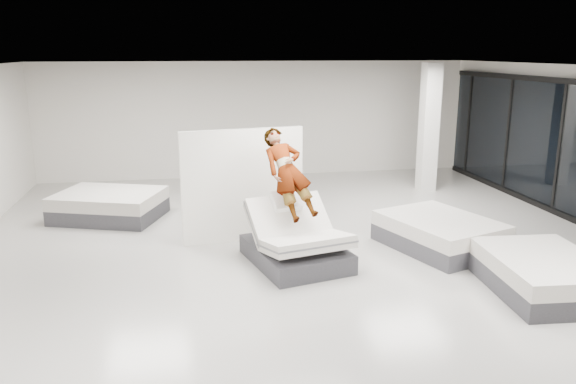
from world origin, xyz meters
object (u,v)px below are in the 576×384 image
object	(u,v)px
remote	(309,206)
flat_bed_right_near	(544,274)
person	(288,190)
flat_bed_right_far	(439,233)
column	(429,128)
hero_bed	(296,244)
flat_bed_left_far	(109,205)
divider_panel	(243,185)

from	to	relation	value
remote	flat_bed_right_near	distance (m)	3.71
person	flat_bed_right_far	bearing A→B (deg)	-14.31
person	flat_bed_right_far	distance (m)	2.92
flat_bed_right_near	column	xyz separation A→B (m)	(0.87, 6.21, 1.33)
hero_bed	flat_bed_left_far	world-z (taller)	hero_bed
remote	flat_bed_right_near	bearing A→B (deg)	-43.35
flat_bed_left_far	flat_bed_right_far	bearing A→B (deg)	-26.13
person	divider_panel	world-z (taller)	divider_panel
hero_bed	person	xyz separation A→B (m)	(-0.08, 0.32, 0.85)
divider_panel	person	bearing A→B (deg)	-68.76
flat_bed_left_far	column	size ratio (longest dim) A/B	0.78
hero_bed	remote	distance (m)	0.67
person	flat_bed_right_near	distance (m)	4.15
person	flat_bed_left_far	size ratio (longest dim) A/B	0.70
hero_bed	remote	bearing A→B (deg)	7.23
flat_bed_right_far	column	distance (m)	4.62
person	flat_bed_left_far	bearing A→B (deg)	124.65
remote	flat_bed_right_far	size ratio (longest dim) A/B	0.06
remote	flat_bed_right_near	size ratio (longest dim) A/B	0.07
divider_panel	flat_bed_right_far	size ratio (longest dim) A/B	0.96
person	column	size ratio (longest dim) A/B	0.55
flat_bed_left_far	column	bearing A→B (deg)	8.56
column	divider_panel	bearing A→B (deg)	-148.81
flat_bed_left_far	divider_panel	bearing A→B (deg)	-34.87
person	flat_bed_right_far	xyz separation A→B (m)	(2.77, -0.03, -0.92)
flat_bed_right_near	column	bearing A→B (deg)	81.99
divider_panel	column	bearing A→B (deg)	21.80
hero_bed	column	xyz separation A→B (m)	(4.26, 4.43, 1.25)
flat_bed_left_far	flat_bed_right_near	bearing A→B (deg)	-36.67
hero_bed	remote	world-z (taller)	hero_bed
remote	divider_panel	bearing A→B (deg)	110.67
remote	flat_bed_right_far	xyz separation A→B (m)	(2.48, 0.26, -0.71)
person	flat_bed_right_near	xyz separation A→B (m)	(3.46, -2.09, -0.93)
remote	flat_bed_left_far	world-z (taller)	remote
divider_panel	flat_bed_left_far	world-z (taller)	divider_panel
hero_bed	divider_panel	bearing A→B (deg)	117.21
divider_panel	flat_bed_right_near	world-z (taller)	divider_panel
hero_bed	flat_bed_right_near	size ratio (longest dim) A/B	0.99
person	remote	bearing A→B (deg)	-57.85
flat_bed_right_far	flat_bed_right_near	size ratio (longest dim) A/B	1.15
person	remote	xyz separation A→B (m)	(0.30, -0.29, -0.22)
flat_bed_left_far	column	distance (m)	7.86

